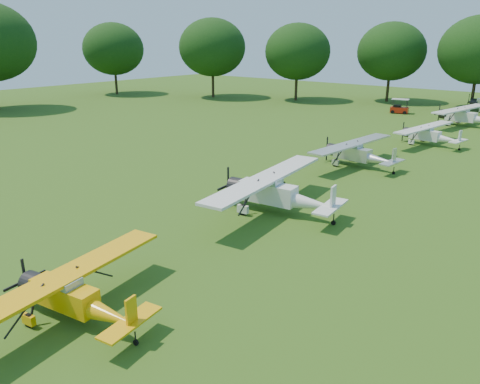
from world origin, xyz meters
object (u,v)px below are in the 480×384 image
(aircraft_3, at_px, (276,191))
(aircraft_4, at_px, (358,152))
(aircraft_5, at_px, (430,134))
(aircraft_6, at_px, (466,115))
(golf_cart, at_px, (399,109))
(aircraft_2, at_px, (73,295))

(aircraft_3, relative_size, aircraft_4, 1.15)
(aircraft_5, bearing_deg, aircraft_4, -90.79)
(aircraft_6, xyz_separation_m, golf_cart, (-9.64, 4.61, -0.64))
(aircraft_3, bearing_deg, golf_cart, 94.90)
(aircraft_5, relative_size, aircraft_6, 0.85)
(aircraft_3, height_order, golf_cart, aircraft_3)
(aircraft_5, distance_m, golf_cart, 20.06)
(aircraft_4, distance_m, golf_cart, 30.13)
(aircraft_2, xyz_separation_m, golf_cart, (-9.99, 55.25, -0.42))
(aircraft_5, height_order, aircraft_6, aircraft_6)
(aircraft_3, relative_size, golf_cart, 4.62)
(aircraft_2, xyz_separation_m, aircraft_6, (-0.36, 50.64, 0.22))
(aircraft_2, height_order, aircraft_5, aircraft_5)
(aircraft_2, xyz_separation_m, aircraft_5, (-0.13, 37.79, 0.03))
(aircraft_2, height_order, aircraft_4, aircraft_4)
(aircraft_6, bearing_deg, aircraft_4, -83.83)
(aircraft_2, relative_size, golf_cart, 3.69)
(aircraft_2, bearing_deg, aircraft_3, 83.70)
(aircraft_6, bearing_deg, aircraft_3, -81.06)
(aircraft_4, xyz_separation_m, golf_cart, (-8.14, 29.01, -0.52))
(aircraft_2, relative_size, aircraft_4, 0.91)
(aircraft_4, height_order, aircraft_5, aircraft_4)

